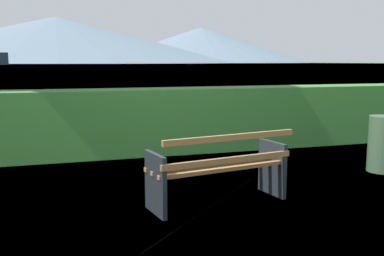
% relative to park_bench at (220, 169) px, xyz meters
% --- Properties ---
extents(ground_plane, '(1400.00, 1400.00, 0.00)m').
position_rel_park_bench_xyz_m(ground_plane, '(-0.01, 0.06, -0.42)').
color(ground_plane, '#4C6B33').
extents(water_surface, '(620.00, 620.00, 0.00)m').
position_rel_park_bench_xyz_m(water_surface, '(-0.01, 307.89, -0.42)').
color(water_surface, '#7A99A8').
rests_on(water_surface, ground_plane).
extents(park_bench, '(1.73, 0.85, 0.87)m').
position_rel_park_bench_xyz_m(park_bench, '(0.00, 0.00, 0.00)').
color(park_bench, olive).
rests_on(park_bench, ground_plane).
extents(hedge_row, '(13.91, 0.84, 1.17)m').
position_rel_park_bench_xyz_m(hedge_row, '(-0.01, 3.15, 0.16)').
color(hedge_row, '#387A33').
rests_on(hedge_row, ground_plane).
extents(trash_bin, '(0.44, 0.44, 0.85)m').
position_rel_park_bench_xyz_m(trash_bin, '(2.92, 0.73, 0.00)').
color(trash_bin, '#385138').
rests_on(trash_bin, ground_plane).
extents(distant_hills, '(740.75, 461.46, 64.91)m').
position_rel_park_bench_xyz_m(distant_hills, '(-63.29, 563.96, 28.62)').
color(distant_hills, slate).
rests_on(distant_hills, ground_plane).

